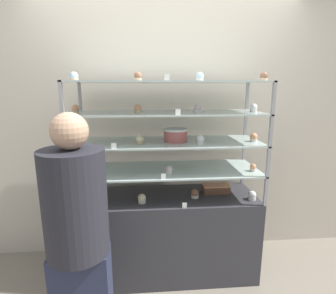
{
  "coord_description": "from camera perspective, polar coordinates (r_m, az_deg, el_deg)",
  "views": [
    {
      "loc": [
        -0.17,
        -2.14,
        1.67
      ],
      "look_at": [
        0.0,
        0.0,
        1.18
      ],
      "focal_mm": 28.0,
      "sensor_mm": 36.0,
      "label": 1
    }
  ],
  "objects": [
    {
      "name": "ground_plane",
      "position": [
        2.72,
        0.0,
        -25.15
      ],
      "size": [
        20.0,
        20.0,
        0.0
      ],
      "primitive_type": "plane",
      "color": "gray"
    },
    {
      "name": "back_wall",
      "position": [
        2.59,
        -0.75,
        4.49
      ],
      "size": [
        8.0,
        0.05,
        2.6
      ],
      "color": "beige",
      "rests_on": "ground_plane"
    },
    {
      "name": "display_base",
      "position": [
        2.51,
        0.0,
        -18.41
      ],
      "size": [
        1.54,
        0.54,
        0.75
      ],
      "color": "#333338",
      "rests_on": "ground_plane"
    },
    {
      "name": "display_riser_lower",
      "position": [
        2.26,
        0.0,
        -5.14
      ],
      "size": [
        1.54,
        0.54,
        0.24
      ],
      "color": "#99999E",
      "rests_on": "display_base"
    },
    {
      "name": "display_riser_middle",
      "position": [
        2.2,
        0.0,
        0.93
      ],
      "size": [
        1.54,
        0.54,
        0.24
      ],
      "color": "#99999E",
      "rests_on": "display_riser_lower"
    },
    {
      "name": "display_riser_upper",
      "position": [
        2.16,
        0.0,
        7.29
      ],
      "size": [
        1.54,
        0.54,
        0.24
      ],
      "color": "#99999E",
      "rests_on": "display_riser_middle"
    },
    {
      "name": "display_riser_top",
      "position": [
        2.15,
        0.0,
        13.78
      ],
      "size": [
        1.54,
        0.54,
        0.24
      ],
      "color": "#99999E",
      "rests_on": "display_riser_upper"
    },
    {
      "name": "layer_cake_centerpiece",
      "position": [
        2.19,
        1.65,
        2.64
      ],
      "size": [
        0.2,
        0.2,
        0.11
      ],
      "color": "#C66660",
      "rests_on": "display_riser_middle"
    },
    {
      "name": "sheet_cake_frosted",
      "position": [
        2.43,
        10.36,
        -8.88
      ],
      "size": [
        0.24,
        0.12,
        0.07
      ],
      "color": "brown",
      "rests_on": "display_base"
    },
    {
      "name": "cupcake_0",
      "position": [
        2.34,
        -17.94,
        -10.23
      ],
      "size": [
        0.07,
        0.07,
        0.08
      ],
      "color": "white",
      "rests_on": "display_base"
    },
    {
      "name": "cupcake_1",
      "position": [
        2.2,
        -5.71,
        -11.13
      ],
      "size": [
        0.07,
        0.07,
        0.08
      ],
      "color": "beige",
      "rests_on": "display_base"
    },
    {
      "name": "cupcake_2",
      "position": [
        2.3,
        5.88,
        -10.08
      ],
      "size": [
        0.07,
        0.07,
        0.08
      ],
      "color": "beige",
      "rests_on": "display_base"
    },
    {
      "name": "cupcake_3",
      "position": [
        2.36,
        17.83,
        -10.03
      ],
      "size": [
        0.07,
        0.07,
        0.08
      ],
      "color": "white",
      "rests_on": "display_base"
    },
    {
      "name": "price_tag_0",
      "position": [
        2.11,
        3.62,
        -12.57
      ],
      "size": [
        0.04,
        0.0,
        0.04
      ],
      "color": "white",
      "rests_on": "display_base"
    },
    {
      "name": "cupcake_4",
      "position": [
        2.22,
        -18.96,
        -5.02
      ],
      "size": [
        0.05,
        0.05,
        0.06
      ],
      "color": "#CCB28C",
      "rests_on": "display_riser_lower"
    },
    {
      "name": "cupcake_5",
      "position": [
        2.13,
        0.29,
        -5.04
      ],
      "size": [
        0.05,
        0.05,
        0.06
      ],
      "color": "white",
      "rests_on": "display_riser_lower"
    },
    {
      "name": "cupcake_6",
      "position": [
        2.3,
        18.0,
        -4.29
      ],
      "size": [
        0.05,
        0.05,
        0.06
      ],
      "color": "beige",
      "rests_on": "display_riser_lower"
    },
    {
      "name": "price_tag_1",
      "position": [
        2.01,
        -1.0,
        -6.43
      ],
      "size": [
        0.04,
        0.0,
        0.04
      ],
      "color": "white",
      "rests_on": "display_riser_lower"
    },
    {
      "name": "cupcake_7",
      "position": [
        2.12,
        -19.56,
        1.03
      ],
      "size": [
        0.06,
        0.06,
        0.07
      ],
      "color": "#CCB28C",
      "rests_on": "display_riser_middle"
    },
    {
      "name": "cupcake_8",
      "position": [
        2.1,
        -6.12,
        1.55
      ],
      "size": [
        0.06,
        0.06,
        0.07
      ],
      "color": "#CCB28C",
      "rests_on": "display_riser_middle"
    },
    {
      "name": "cupcake_9",
      "position": [
        2.1,
        7.06,
        1.56
      ],
      "size": [
        0.06,
        0.06,
        0.07
      ],
      "color": "white",
      "rests_on": "display_riser_middle"
    },
    {
      "name": "cupcake_10",
      "position": [
        2.3,
        18.14,
        1.96
      ],
      "size": [
        0.06,
        0.06,
        0.07
      ],
      "color": "white",
      "rests_on": "display_riser_middle"
    },
    {
      "name": "price_tag_2",
      "position": [
        1.95,
        -11.73,
        0.21
      ],
      "size": [
        0.04,
        0.0,
        0.04
      ],
      "color": "white",
      "rests_on": "display_riser_middle"
    },
    {
      "name": "cupcake_11",
      "position": [
        2.17,
        -19.52,
        7.76
      ],
      "size": [
        0.06,
        0.06,
        0.07
      ],
      "color": "#CCB28C",
      "rests_on": "display_riser_upper"
    },
    {
      "name": "cupcake_12",
      "position": [
        2.08,
        -6.58,
        8.23
      ],
      "size": [
        0.06,
        0.06,
        0.07
      ],
      "color": "#CCB28C",
      "rests_on": "display_riser_upper"
    },
    {
      "name": "cupcake_13",
      "position": [
        2.14,
        6.45,
        8.35
      ],
      "size": [
        0.06,
        0.06,
        0.07
      ],
      "color": "white",
      "rests_on": "display_riser_upper"
    },
    {
      "name": "cupcake_14",
      "position": [
        2.27,
        18.15,
        8.05
      ],
      "size": [
        0.06,
        0.06,
        0.07
      ],
      "color": "white",
      "rests_on": "display_riser_upper"
    },
    {
      "name": "price_tag_3",
      "position": [
        1.91,
        2.19,
        7.62
      ],
      "size": [
        0.04,
        0.0,
        0.04
      ],
      "color": "white",
      "rests_on": "display_riser_upper"
    },
    {
      "name": "cupcake_15",
      "position": [
        2.17,
        -19.77,
        14.21
      ],
      "size": [
        0.06,
        0.06,
        0.07
      ],
      "color": "#CCB28C",
      "rests_on": "display_riser_top"
    },
    {
      "name": "cupcake_16",
      "position": [
        2.08,
        -6.58,
        14.96
      ],
      "size": [
        0.06,
        0.06,
        0.07
      ],
      "color": "#CCB28C",
      "rests_on": "display_riser_top"
    },
    {
      "name": "cupcake_17",
      "position": [
        2.11,
        6.94,
        14.91
      ],
      "size": [
        0.06,
        0.06,
        0.07
      ],
      "color": "white",
      "rests_on": "display_riser_top"
    },
    {
      "name": "cupcake_18",
      "position": [
        2.2,
        20.13,
        14.16
      ],
      "size": [
        0.06,
        0.06,
        0.07
      ],
      "color": "#CCB28C",
      "rests_on": "display_riser_top"
    },
    {
      "name": "price_tag_4",
      "position": [
        1.9,
        -0.23,
        14.96
      ],
      "size": [
        0.04,
        0.0,
        0.04
      ],
      "color": "white",
      "rests_on": "display_riser_top"
    },
    {
      "name": "customer_figure",
      "position": [
        1.7,
        -19.01,
        -17.7
      ],
      "size": [
        0.36,
        0.36,
        1.55
      ],
      "color": "#282D47",
      "rests_on": "ground_plane"
    }
  ]
}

